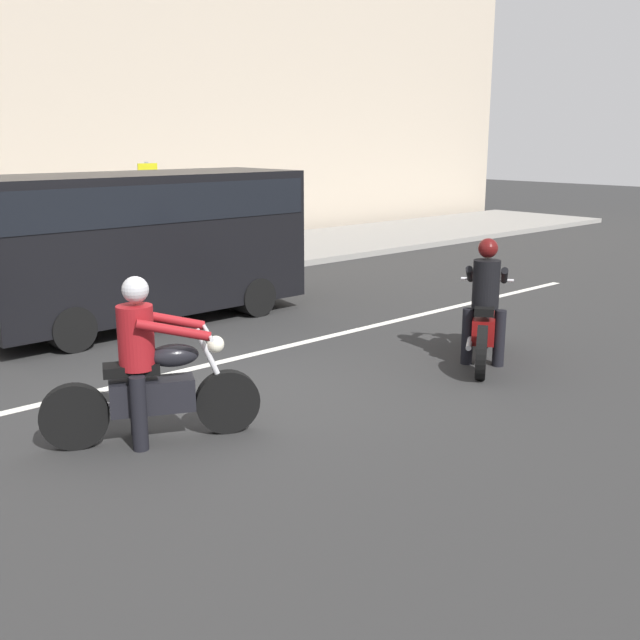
{
  "coord_description": "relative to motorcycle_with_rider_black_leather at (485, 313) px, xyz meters",
  "views": [
    {
      "loc": [
        -4.6,
        -6.95,
        2.87
      ],
      "look_at": [
        0.8,
        -0.94,
        0.89
      ],
      "focal_mm": 41.89,
      "sensor_mm": 36.0,
      "label": 1
    }
  ],
  "objects": [
    {
      "name": "motorcycle_with_rider_black_leather",
      "position": [
        0.0,
        0.0,
        0.0
      ],
      "size": [
        1.83,
        1.3,
        1.64
      ],
      "color": "black",
      "rests_on": "ground_plane"
    },
    {
      "name": "motorcycle_with_rider_crimson",
      "position": [
        -4.54,
        0.57,
        -0.0
      ],
      "size": [
        1.93,
        1.07,
        1.63
      ],
      "color": "black",
      "rests_on": "ground_plane"
    },
    {
      "name": "lane_marking_stripe",
      "position": [
        -3.35,
        2.29,
        -0.66
      ],
      "size": [
        18.0,
        0.14,
        0.01
      ],
      "primitive_type": "cube",
      "color": "silver",
      "rests_on": "ground_plane"
    },
    {
      "name": "parked_van_black",
      "position": [
        -2.2,
        4.93,
        0.69
      ],
      "size": [
        5.1,
        1.96,
        2.34
      ],
      "color": "black",
      "rests_on": "ground_plane"
    },
    {
      "name": "ground_plane",
      "position": [
        -3.26,
        1.39,
        -0.67
      ],
      "size": [
        80.0,
        80.0,
        0.0
      ],
      "primitive_type": "plane",
      "color": "#2B2B2B"
    },
    {
      "name": "street_sign_post",
      "position": [
        -0.11,
        8.36,
        0.85
      ],
      "size": [
        0.44,
        0.08,
        2.25
      ],
      "color": "gray",
      "rests_on": "sidewalk_slab"
    }
  ]
}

